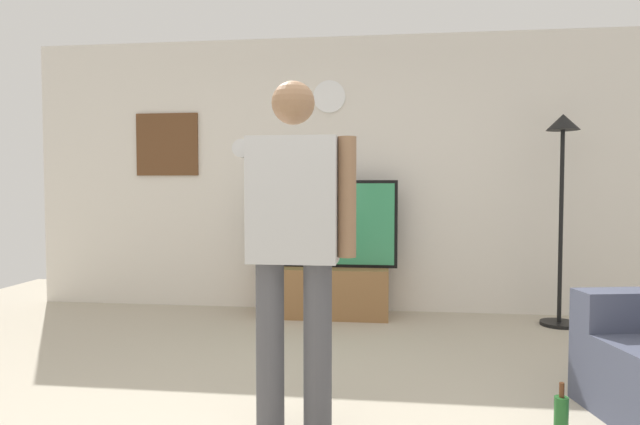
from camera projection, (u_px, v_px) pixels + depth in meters
back_wall at (345, 175)px, 5.33m from camera, size 6.40×0.10×2.70m
tv_stand at (326, 292)px, 5.05m from camera, size 1.17×0.43×0.47m
television at (327, 224)px, 5.07m from camera, size 1.33×0.07×0.82m
wall_clock at (329, 97)px, 5.25m from camera, size 0.32×0.03×0.32m
framed_picture at (167, 145)px, 5.47m from camera, size 0.65×0.04×0.63m
floor_lamp at (562, 175)px, 4.67m from camera, size 0.32×0.32×1.86m
person_standing_nearer_lamp at (294, 235)px, 2.62m from camera, size 0.61×0.78×1.73m
beverage_bottle at (561, 419)px, 2.54m from camera, size 0.07×0.07×0.29m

